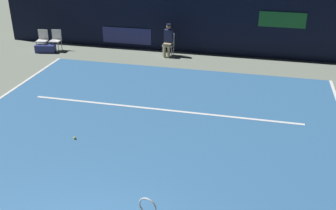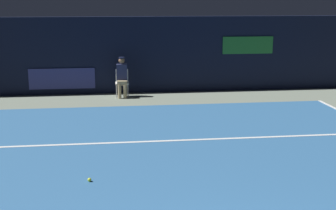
# 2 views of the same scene
# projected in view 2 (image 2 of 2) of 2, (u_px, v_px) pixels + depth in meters

# --- Properties ---
(ground_plane) EXTENTS (33.22, 33.22, 0.00)m
(ground_plane) POSITION_uv_depth(u_px,v_px,m) (186.00, 172.00, 8.66)
(ground_plane) COLOR gray
(court_surface) EXTENTS (10.54, 11.18, 0.01)m
(court_surface) POSITION_uv_depth(u_px,v_px,m) (186.00, 172.00, 8.66)
(court_surface) COLOR #336699
(court_surface) RESTS_ON ground
(line_service) EXTENTS (8.22, 0.10, 0.01)m
(line_service) POSITION_uv_depth(u_px,v_px,m) (172.00, 141.00, 10.55)
(line_service) COLOR white
(line_service) RESTS_ON court_surface
(back_wall) EXTENTS (17.14, 0.33, 2.60)m
(back_wall) POSITION_uv_depth(u_px,v_px,m) (150.00, 55.00, 15.91)
(back_wall) COLOR black
(back_wall) RESTS_ON ground
(line_judge_on_chair) EXTENTS (0.45, 0.54, 1.32)m
(line_judge_on_chair) POSITION_uv_depth(u_px,v_px,m) (122.00, 77.00, 15.16)
(line_judge_on_chair) COLOR white
(line_judge_on_chair) RESTS_ON ground
(tennis_ball) EXTENTS (0.07, 0.07, 0.07)m
(tennis_ball) POSITION_uv_depth(u_px,v_px,m) (89.00, 180.00, 8.19)
(tennis_ball) COLOR #CCE033
(tennis_ball) RESTS_ON court_surface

